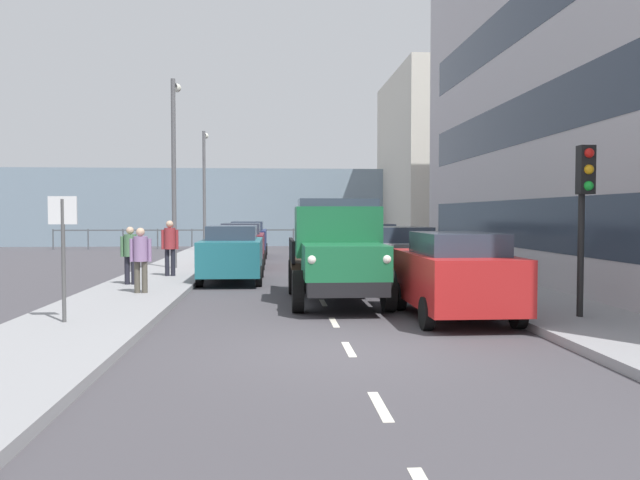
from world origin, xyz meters
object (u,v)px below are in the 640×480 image
car_navy_oppositeside_2 (248,238)px  car_teal_oppositeside_0 (232,253)px  car_red_kerbside_near (455,274)px  pedestrian_near_railing (130,251)px  pedestrian_strolling (170,243)px  pedestrian_in_dark_coat (141,255)px  street_sign (63,237)px  car_silver_kerbside_3 (354,240)px  lamp_post_far (204,179)px  lamp_post_promenade (174,157)px  truck_vintage_green (337,253)px  car_white_kerbside_2 (371,246)px  traffic_light_near (584,193)px  car_grey_kerbside_1 (399,255)px  car_maroon_oppositeside_1 (241,244)px

car_navy_oppositeside_2 → car_teal_oppositeside_0: bearing=90.0°
car_red_kerbside_near → pedestrian_near_railing: pedestrian_near_railing is taller
pedestrian_strolling → car_red_kerbside_near: bearing=131.1°
car_navy_oppositeside_2 → pedestrian_in_dark_coat: pedestrian_in_dark_coat is taller
pedestrian_strolling → street_sign: street_sign is taller
car_silver_kerbside_3 → lamp_post_far: size_ratio=0.61×
car_teal_oppositeside_0 → pedestrian_strolling: bearing=-13.3°
car_teal_oppositeside_0 → car_navy_oppositeside_2: (-0.00, -11.36, 0.00)m
pedestrian_in_dark_coat → lamp_post_promenade: 8.09m
lamp_post_far → truck_vintage_green: bearing=104.5°
truck_vintage_green → lamp_post_far: (5.16, -20.01, 2.75)m
car_white_kerbside_2 → car_teal_oppositeside_0: (4.85, 3.76, 0.00)m
car_navy_oppositeside_2 → lamp_post_promenade: size_ratio=0.70×
car_silver_kerbside_3 → traffic_light_near: 17.38m
car_white_kerbside_2 → pedestrian_near_railing: (7.50, 5.68, 0.18)m
pedestrian_in_dark_coat → street_sign: bearing=83.4°
car_grey_kerbside_1 → car_maroon_oppositeside_1: 8.48m
pedestrian_in_dark_coat → street_sign: (0.49, 4.24, 0.60)m
street_sign → lamp_post_promenade: bearing=-90.9°
car_navy_oppositeside_2 → lamp_post_promenade: (2.28, 7.73, 3.24)m
car_navy_oppositeside_2 → traffic_light_near: size_ratio=1.46×
car_maroon_oppositeside_1 → car_navy_oppositeside_2: size_ratio=0.86×
car_grey_kerbside_1 → pedestrian_in_dark_coat: bearing=18.4°
car_navy_oppositeside_2 → pedestrian_near_railing: size_ratio=2.96×
car_navy_oppositeside_2 → pedestrian_strolling: size_ratio=2.71×
truck_vintage_green → pedestrian_strolling: truck_vintage_green is taller
street_sign → car_silver_kerbside_3: bearing=-113.3°
traffic_light_near → street_sign: (9.51, -0.14, -0.79)m
car_navy_oppositeside_2 → pedestrian_in_dark_coat: (1.98, 15.22, 0.19)m
car_red_kerbside_near → car_silver_kerbside_3: same height
pedestrian_in_dark_coat → pedestrian_strolling: size_ratio=0.92×
car_silver_kerbside_3 → lamp_post_promenade: bearing=36.6°
car_navy_oppositeside_2 → pedestrian_near_railing: 13.54m
truck_vintage_green → street_sign: (5.21, 3.07, 0.50)m
car_white_kerbside_2 → street_sign: (7.32, 11.87, 0.79)m
truck_vintage_green → pedestrian_in_dark_coat: size_ratio=3.54×
car_navy_oppositeside_2 → car_silver_kerbside_3: bearing=153.3°
car_white_kerbside_2 → lamp_post_far: (7.27, -11.21, 3.03)m
car_maroon_oppositeside_1 → car_navy_oppositeside_2: same height
pedestrian_in_dark_coat → car_grey_kerbside_1: bearing=-161.6°
car_teal_oppositeside_0 → lamp_post_far: bearing=-80.8°
car_navy_oppositeside_2 → car_white_kerbside_2: bearing=122.5°
pedestrian_strolling → pedestrian_in_dark_coat: bearing=89.8°
car_navy_oppositeside_2 → car_grey_kerbside_1: bearing=110.5°
traffic_light_near → lamp_post_promenade: (9.32, -11.87, 1.66)m
car_teal_oppositeside_0 → lamp_post_promenade: (2.28, -3.63, 3.24)m
car_teal_oppositeside_0 → street_sign: 8.51m
car_teal_oppositeside_0 → street_sign: (2.47, 8.11, 0.79)m
car_grey_kerbside_1 → car_maroon_oppositeside_1: bearing=-55.1°
pedestrian_near_railing → truck_vintage_green: bearing=149.9°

